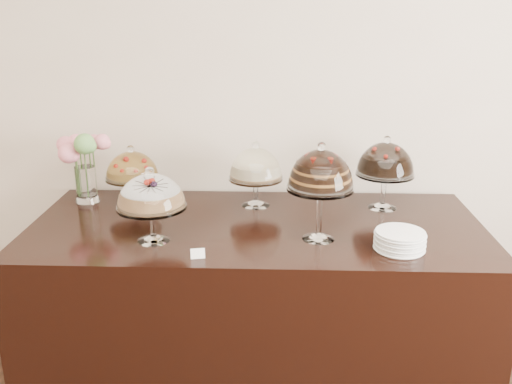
{
  "coord_description": "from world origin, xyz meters",
  "views": [
    {
      "loc": [
        -0.15,
        -0.14,
        1.92
      ],
      "look_at": [
        -0.24,
        2.4,
        1.08
      ],
      "focal_mm": 40.0,
      "sensor_mm": 36.0,
      "label": 1
    }
  ],
  "objects_px": {
    "display_counter": "(256,305)",
    "cake_stand_dark_choco": "(386,162)",
    "flower_vase": "(82,158)",
    "cake_stand_cheesecake": "(256,167)",
    "plate_stack": "(400,240)",
    "cake_stand_fruit_tart": "(132,168)",
    "cake_stand_choco_layer": "(321,173)",
    "cake_stand_sugar_sponge": "(151,195)"
  },
  "relations": [
    {
      "from": "cake_stand_cheesecake",
      "to": "flower_vase",
      "type": "xyz_separation_m",
      "value": [
        -0.92,
        0.02,
        0.03
      ]
    },
    {
      "from": "cake_stand_dark_choco",
      "to": "cake_stand_fruit_tart",
      "type": "bearing_deg",
      "value": 179.13
    },
    {
      "from": "display_counter",
      "to": "plate_stack",
      "type": "xyz_separation_m",
      "value": [
        0.64,
        -0.28,
        0.49
      ]
    },
    {
      "from": "cake_stand_dark_choco",
      "to": "cake_stand_fruit_tart",
      "type": "relative_size",
      "value": 1.2
    },
    {
      "from": "cake_stand_sugar_sponge",
      "to": "flower_vase",
      "type": "relative_size",
      "value": 0.88
    },
    {
      "from": "cake_stand_fruit_tart",
      "to": "cake_stand_choco_layer",
      "type": "bearing_deg",
      "value": -25.23
    },
    {
      "from": "cake_stand_choco_layer",
      "to": "cake_stand_fruit_tart",
      "type": "relative_size",
      "value": 1.41
    },
    {
      "from": "cake_stand_choco_layer",
      "to": "plate_stack",
      "type": "height_order",
      "value": "cake_stand_choco_layer"
    },
    {
      "from": "cake_stand_choco_layer",
      "to": "cake_stand_cheesecake",
      "type": "height_order",
      "value": "cake_stand_choco_layer"
    },
    {
      "from": "cake_stand_cheesecake",
      "to": "cake_stand_fruit_tart",
      "type": "xyz_separation_m",
      "value": [
        -0.66,
        0.01,
        -0.02
      ]
    },
    {
      "from": "display_counter",
      "to": "cake_stand_cheesecake",
      "type": "xyz_separation_m",
      "value": [
        -0.01,
        0.27,
        0.66
      ]
    },
    {
      "from": "cake_stand_sugar_sponge",
      "to": "plate_stack",
      "type": "height_order",
      "value": "cake_stand_sugar_sponge"
    },
    {
      "from": "cake_stand_fruit_tart",
      "to": "plate_stack",
      "type": "height_order",
      "value": "cake_stand_fruit_tart"
    },
    {
      "from": "cake_stand_choco_layer",
      "to": "cake_stand_dark_choco",
      "type": "distance_m",
      "value": 0.57
    },
    {
      "from": "display_counter",
      "to": "plate_stack",
      "type": "bearing_deg",
      "value": -23.94
    },
    {
      "from": "display_counter",
      "to": "cake_stand_dark_choco",
      "type": "height_order",
      "value": "cake_stand_dark_choco"
    },
    {
      "from": "cake_stand_cheesecake",
      "to": "cake_stand_dark_choco",
      "type": "height_order",
      "value": "cake_stand_dark_choco"
    },
    {
      "from": "display_counter",
      "to": "cake_stand_choco_layer",
      "type": "distance_m",
      "value": 0.83
    },
    {
      "from": "cake_stand_fruit_tart",
      "to": "cake_stand_sugar_sponge",
      "type": "bearing_deg",
      "value": -67.17
    },
    {
      "from": "display_counter",
      "to": "cake_stand_dark_choco",
      "type": "xyz_separation_m",
      "value": [
        0.65,
        0.26,
        0.7
      ]
    },
    {
      "from": "flower_vase",
      "to": "plate_stack",
      "type": "relative_size",
      "value": 1.82
    },
    {
      "from": "display_counter",
      "to": "cake_stand_fruit_tart",
      "type": "distance_m",
      "value": 0.97
    },
    {
      "from": "cake_stand_cheesecake",
      "to": "plate_stack",
      "type": "xyz_separation_m",
      "value": [
        0.65,
        -0.55,
        -0.17
      ]
    },
    {
      "from": "display_counter",
      "to": "cake_stand_fruit_tart",
      "type": "bearing_deg",
      "value": 157.51
    },
    {
      "from": "flower_vase",
      "to": "cake_stand_fruit_tart",
      "type": "bearing_deg",
      "value": -3.04
    },
    {
      "from": "flower_vase",
      "to": "display_counter",
      "type": "bearing_deg",
      "value": -17.29
    },
    {
      "from": "cake_stand_sugar_sponge",
      "to": "plate_stack",
      "type": "xyz_separation_m",
      "value": [
        1.09,
        -0.06,
        -0.18
      ]
    },
    {
      "from": "cake_stand_dark_choco",
      "to": "cake_stand_fruit_tart",
      "type": "height_order",
      "value": "cake_stand_dark_choco"
    },
    {
      "from": "display_counter",
      "to": "cake_stand_dark_choco",
      "type": "distance_m",
      "value": 0.99
    },
    {
      "from": "flower_vase",
      "to": "cake_stand_cheesecake",
      "type": "bearing_deg",
      "value": -1.27
    },
    {
      "from": "cake_stand_dark_choco",
      "to": "flower_vase",
      "type": "height_order",
      "value": "flower_vase"
    },
    {
      "from": "cake_stand_dark_choco",
      "to": "flower_vase",
      "type": "distance_m",
      "value": 1.59
    },
    {
      "from": "display_counter",
      "to": "cake_stand_sugar_sponge",
      "type": "height_order",
      "value": "cake_stand_sugar_sponge"
    },
    {
      "from": "cake_stand_dark_choco",
      "to": "plate_stack",
      "type": "distance_m",
      "value": 0.58
    },
    {
      "from": "cake_stand_dark_choco",
      "to": "cake_stand_fruit_tart",
      "type": "xyz_separation_m",
      "value": [
        -1.32,
        0.02,
        -0.05
      ]
    },
    {
      "from": "cake_stand_dark_choco",
      "to": "flower_vase",
      "type": "bearing_deg",
      "value": 178.77
    },
    {
      "from": "cake_stand_sugar_sponge",
      "to": "cake_stand_dark_choco",
      "type": "relative_size",
      "value": 0.9
    },
    {
      "from": "cake_stand_cheesecake",
      "to": "cake_stand_sugar_sponge",
      "type": "bearing_deg",
      "value": -131.98
    },
    {
      "from": "display_counter",
      "to": "flower_vase",
      "type": "height_order",
      "value": "flower_vase"
    },
    {
      "from": "cake_stand_cheesecake",
      "to": "cake_stand_dark_choco",
      "type": "xyz_separation_m",
      "value": [
        0.67,
        -0.01,
        0.04
      ]
    },
    {
      "from": "display_counter",
      "to": "cake_stand_sugar_sponge",
      "type": "distance_m",
      "value": 0.84
    },
    {
      "from": "cake_stand_sugar_sponge",
      "to": "cake_stand_cheesecake",
      "type": "distance_m",
      "value": 0.66
    }
  ]
}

